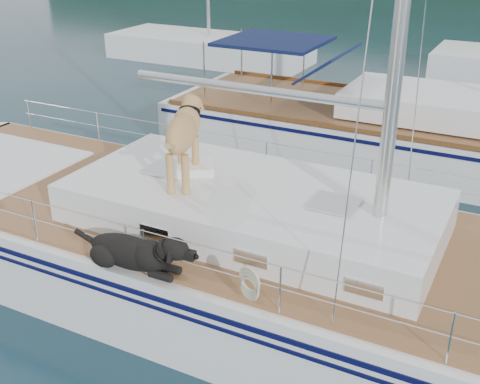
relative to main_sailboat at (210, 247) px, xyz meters
The scene contains 4 objects.
ground 0.69m from the main_sailboat, behind, with size 120.00×120.00×0.00m, color black.
main_sailboat is the anchor object (origin of this frame).
neighbor_sailboat 6.78m from the main_sailboat, 78.64° to the left, with size 11.00×3.50×13.30m.
bg_boat_west 16.18m from the main_sailboat, 120.00° to the left, with size 8.00×3.00×11.65m.
Camera 1 is at (4.14, -6.85, 5.25)m, focal length 45.00 mm.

